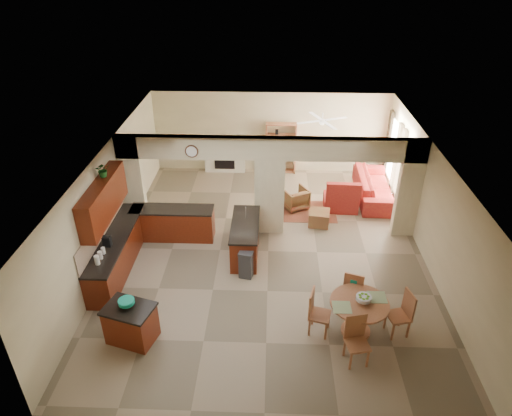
{
  "coord_description": "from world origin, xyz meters",
  "views": [
    {
      "loc": [
        0.04,
        -9.82,
        7.04
      ],
      "look_at": [
        -0.34,
        0.3,
        1.14
      ],
      "focal_mm": 32.0,
      "sensor_mm": 36.0,
      "label": 1
    }
  ],
  "objects_px": {
    "armchair": "(295,198)",
    "kitchen_island": "(131,323)",
    "sofa": "(374,186)",
    "dining_table": "(358,313)"
  },
  "relations": [
    {
      "from": "sofa",
      "to": "armchair",
      "type": "height_order",
      "value": "sofa"
    },
    {
      "from": "sofa",
      "to": "kitchen_island",
      "type": "bearing_deg",
      "value": 137.85
    },
    {
      "from": "kitchen_island",
      "to": "sofa",
      "type": "relative_size",
      "value": 0.42
    },
    {
      "from": "kitchen_island",
      "to": "dining_table",
      "type": "relative_size",
      "value": 0.94
    },
    {
      "from": "dining_table",
      "to": "sofa",
      "type": "distance_m",
      "value": 6.06
    },
    {
      "from": "armchair",
      "to": "dining_table",
      "type": "bearing_deg",
      "value": 74.42
    },
    {
      "from": "dining_table",
      "to": "sofa",
      "type": "bearing_deg",
      "value": 76.26
    },
    {
      "from": "dining_table",
      "to": "armchair",
      "type": "relative_size",
      "value": 1.69
    },
    {
      "from": "armchair",
      "to": "kitchen_island",
      "type": "bearing_deg",
      "value": 30.07
    },
    {
      "from": "kitchen_island",
      "to": "sofa",
      "type": "height_order",
      "value": "kitchen_island"
    }
  ]
}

